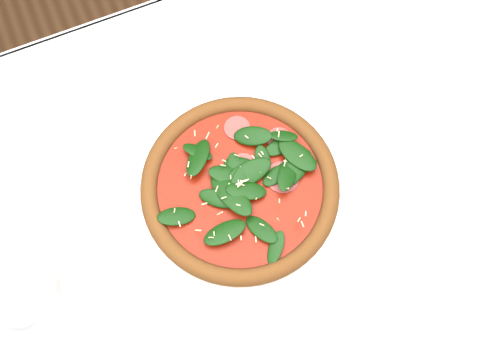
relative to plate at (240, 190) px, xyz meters
name	(u,v)px	position (x,y,z in m)	size (l,w,h in m)	color
ground	(225,290)	(-0.06, -0.02, -0.76)	(6.00, 6.00, 0.00)	brown
dining_table	(214,235)	(-0.06, -0.02, -0.11)	(1.21, 0.81, 0.75)	white
plate	(240,190)	(0.00, 0.00, 0.00)	(0.34, 0.34, 0.01)	white
pizza	(240,186)	(0.00, 0.00, 0.02)	(0.34, 0.34, 0.04)	#A26E27
wine_glass	(27,299)	(-0.29, -0.07, 0.15)	(0.09, 0.09, 0.22)	silver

